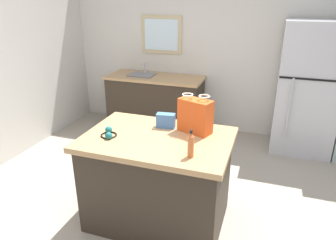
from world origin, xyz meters
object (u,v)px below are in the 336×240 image
object	(u,v)px
kitchen_island	(158,179)
ear_defenders	(109,133)
shopping_bag	(195,116)
small_box	(166,121)
bottle	(191,145)
refrigerator	(307,89)

from	to	relation	value
kitchen_island	ear_defenders	xyz separation A→B (m)	(-0.42, -0.12, 0.47)
shopping_bag	small_box	xyz separation A→B (m)	(-0.29, 0.01, -0.09)
bottle	refrigerator	bearing A→B (deg)	66.88
shopping_bag	ear_defenders	size ratio (longest dim) A/B	1.77
bottle	ear_defenders	bearing A→B (deg)	169.90
refrigerator	shopping_bag	bearing A→B (deg)	-120.26
small_box	ear_defenders	xyz separation A→B (m)	(-0.43, -0.35, -0.05)
shopping_bag	kitchen_island	bearing A→B (deg)	-142.99
kitchen_island	refrigerator	bearing A→B (deg)	56.54
ear_defenders	shopping_bag	bearing A→B (deg)	25.42
kitchen_island	ear_defenders	world-z (taller)	ear_defenders
refrigerator	ear_defenders	world-z (taller)	refrigerator
small_box	ear_defenders	bearing A→B (deg)	-140.19
refrigerator	ear_defenders	bearing A→B (deg)	-129.21
shopping_bag	bottle	world-z (taller)	shopping_bag
kitchen_island	ear_defenders	distance (m)	0.65
kitchen_island	small_box	bearing A→B (deg)	89.91
small_box	bottle	bearing A→B (deg)	-52.64
refrigerator	shopping_bag	size ratio (longest dim) A/B	5.00
kitchen_island	refrigerator	size ratio (longest dim) A/B	0.74
bottle	ear_defenders	world-z (taller)	bottle
refrigerator	shopping_bag	world-z (taller)	refrigerator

